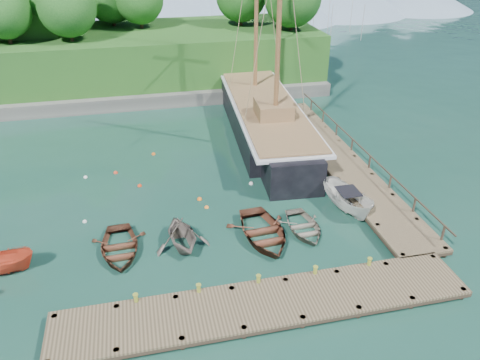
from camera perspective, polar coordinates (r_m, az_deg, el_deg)
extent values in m
plane|color=#1A3E31|center=(27.89, -4.48, -7.04)|extent=(160.00, 160.00, 0.00)
cube|color=#473B2A|center=(22.98, 3.18, -14.70)|extent=(20.00, 3.20, 0.12)
cube|color=black|center=(23.09, 3.17, -14.99)|extent=(20.00, 3.20, 0.20)
cylinder|color=black|center=(26.33, 25.32, -12.78)|extent=(0.28, 0.28, 1.10)
cylinder|color=black|center=(24.21, -21.46, -16.06)|extent=(0.28, 0.28, 1.10)
cylinder|color=black|center=(27.84, 22.25, -9.47)|extent=(0.28, 0.28, 1.10)
cube|color=#473B2A|center=(36.33, 11.91, 2.60)|extent=(3.20, 24.00, 0.12)
cube|color=black|center=(36.40, 11.88, 2.37)|extent=(3.20, 24.00, 0.20)
cylinder|color=black|center=(27.41, 19.06, -9.46)|extent=(0.28, 0.28, 1.10)
cylinder|color=black|center=(28.74, 23.56, -8.45)|extent=(0.28, 0.28, 1.10)
cylinder|color=black|center=(46.07, 4.55, 8.31)|extent=(0.28, 0.28, 1.10)
cylinder|color=black|center=(46.88, 7.63, 8.52)|extent=(0.28, 0.28, 1.10)
cylinder|color=olive|center=(23.86, -12.36, -15.28)|extent=(0.26, 0.26, 0.45)
cylinder|color=olive|center=(23.90, -4.96, -14.44)|extent=(0.26, 0.26, 0.45)
cylinder|color=olive|center=(24.32, 2.23, -13.39)|extent=(0.26, 0.26, 0.45)
cylinder|color=olive|center=(25.10, 9.02, -12.21)|extent=(0.26, 0.26, 0.45)
cylinder|color=olive|center=(26.20, 15.27, -10.96)|extent=(0.26, 0.26, 0.45)
imported|color=#522D1E|center=(27.54, -14.44, -8.57)|extent=(3.27, 4.50, 0.92)
imported|color=#685E56|center=(27.36, -7.02, -8.00)|extent=(3.65, 4.07, 1.92)
imported|color=#582F1F|center=(27.82, 2.80, -7.08)|extent=(3.97, 5.32, 1.05)
imported|color=#726A5C|center=(28.63, 7.72, -6.17)|extent=(2.85, 3.91, 0.80)
imported|color=#C94225|center=(28.38, -27.07, -10.03)|extent=(3.86, 1.77, 1.44)
imported|color=silver|center=(31.05, 12.81, -3.59)|extent=(2.64, 4.83, 1.76)
cube|color=black|center=(41.30, 2.90, 7.10)|extent=(6.52, 16.91, 3.45)
cube|color=black|center=(51.16, 0.49, 11.57)|extent=(3.31, 5.40, 3.10)
cube|color=black|center=(32.97, 6.17, 0.90)|extent=(4.05, 4.51, 3.27)
cube|color=silver|center=(40.71, 2.96, 9.25)|extent=(6.93, 22.12, 0.25)
cube|color=brown|center=(40.62, 2.97, 9.58)|extent=(6.41, 21.61, 0.12)
cube|color=brown|center=(37.16, 4.10, 8.61)|extent=(2.89, 3.18, 1.20)
cylinder|color=brown|center=(53.83, -0.16, 15.89)|extent=(0.72, 6.90, 1.69)
cylinder|color=brown|center=(34.49, 4.85, 20.43)|extent=(0.36, 0.36, 16.84)
sphere|color=silver|center=(30.70, -18.39, -4.89)|extent=(0.28, 0.28, 0.28)
sphere|color=red|center=(33.66, -12.13, -0.74)|extent=(0.31, 0.31, 0.31)
sphere|color=orange|center=(31.47, -4.95, -2.41)|extent=(0.34, 0.34, 0.34)
sphere|color=white|center=(33.18, 1.37, -0.49)|extent=(0.33, 0.33, 0.33)
sphere|color=red|center=(35.79, -14.91, 0.81)|extent=(0.33, 0.33, 0.33)
sphere|color=#D55B14|center=(38.00, -10.49, 3.07)|extent=(0.32, 0.32, 0.32)
sphere|color=white|center=(35.80, -18.30, 0.27)|extent=(0.29, 0.29, 0.29)
sphere|color=orange|center=(30.59, -4.08, -3.40)|extent=(0.30, 0.30, 0.30)
cube|color=#474744|center=(49.22, -18.35, 8.98)|extent=(50.00, 4.00, 1.40)
cube|color=#224E1C|center=(54.26, -18.38, 13.47)|extent=(50.00, 14.00, 6.00)
cylinder|color=#382616|center=(51.34, -26.34, 15.44)|extent=(0.36, 0.36, 1.40)
sphere|color=#1A4C1A|center=(50.96, -26.91, 17.87)|extent=(5.02, 5.02, 5.02)
cylinder|color=#382616|center=(52.67, 6.28, 18.44)|extent=(0.36, 0.36, 1.40)
cylinder|color=#382616|center=(54.42, -11.94, 18.36)|extent=(0.36, 0.36, 1.40)
cylinder|color=#382616|center=(53.90, -21.37, 16.96)|extent=(0.36, 0.36, 1.40)
sphere|color=#1A4C1A|center=(53.50, -21.88, 19.59)|extent=(5.82, 5.82, 5.82)
cylinder|color=#382616|center=(56.54, -15.18, 18.39)|extent=(0.36, 0.36, 1.40)
cylinder|color=#382616|center=(53.66, 6.11, 18.64)|extent=(0.36, 0.36, 1.40)
sphere|color=#1A4C1A|center=(53.31, 6.24, 20.93)|extent=(4.77, 4.77, 4.77)
cylinder|color=#382616|center=(50.14, -19.89, 16.41)|extent=(0.36, 0.36, 1.40)
sphere|color=#1A4C1A|center=(49.73, -20.38, 19.10)|extent=(5.47, 5.47, 5.47)
cylinder|color=#382616|center=(54.96, 0.12, 19.05)|extent=(0.36, 0.36, 1.40)
cylinder|color=#382616|center=(61.28, -20.47, 18.41)|extent=(0.36, 0.36, 1.40)
cylinder|color=#382616|center=(61.53, -16.27, 19.08)|extent=(0.36, 0.36, 1.40)
cylinder|color=#382616|center=(54.97, -23.13, 16.85)|extent=(0.36, 0.36, 1.40)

